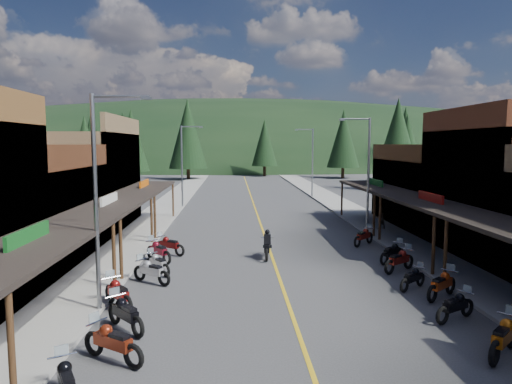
{
  "coord_description": "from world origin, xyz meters",
  "views": [
    {
      "loc": [
        -2.13,
        -22.62,
        6.21
      ],
      "look_at": [
        -0.59,
        7.93,
        3.0
      ],
      "focal_mm": 32.0,
      "sensor_mm": 36.0,
      "label": 1
    }
  ],
  "objects": [
    {
      "name": "streetlight_0",
      "position": [
        -6.95,
        -6.0,
        4.46
      ],
      "size": [
        2.16,
        0.18,
        8.0
      ],
      "color": "gray",
      "rests_on": "ground"
    },
    {
      "name": "streetlight_1",
      "position": [
        -6.95,
        22.0,
        4.46
      ],
      "size": [
        2.16,
        0.18,
        8.0
      ],
      "color": "gray",
      "rests_on": "ground"
    },
    {
      "name": "bike_west_5",
      "position": [
        -6.47,
        -5.71,
        0.65
      ],
      "size": [
        1.98,
        2.29,
        1.31
      ],
      "primitive_type": null,
      "rotation": [
        0.0,
        0.0,
        0.64
      ],
      "color": "maroon",
      "rests_on": "ground"
    },
    {
      "name": "pine_10",
      "position": [
        -18.0,
        50.0,
        6.78
      ],
      "size": [
        5.38,
        5.38,
        11.6
      ],
      "color": "black",
      "rests_on": "ground"
    },
    {
      "name": "pine_1",
      "position": [
        -24.0,
        70.0,
        7.24
      ],
      "size": [
        5.88,
        5.88,
        12.5
      ],
      "color": "black",
      "rests_on": "ground"
    },
    {
      "name": "bike_east_7",
      "position": [
        5.96,
        -1.24,
        0.63
      ],
      "size": [
        2.23,
        1.88,
        1.27
      ],
      "primitive_type": null,
      "rotation": [
        0.0,
        0.0,
        -0.95
      ],
      "color": "maroon",
      "rests_on": "ground"
    },
    {
      "name": "bike_west_4",
      "position": [
        -5.74,
        -7.76,
        0.64
      ],
      "size": [
        2.03,
        2.19,
        1.28
      ],
      "primitive_type": null,
      "rotation": [
        0.0,
        0.0,
        0.71
      ],
      "color": "black",
      "rests_on": "ground"
    },
    {
      "name": "bike_east_3",
      "position": [
        5.75,
        -10.21,
        0.66
      ],
      "size": [
        2.2,
        2.13,
        1.31
      ],
      "primitive_type": null,
      "rotation": [
        0.0,
        0.0,
        -0.81
      ],
      "color": "#BF5A0D",
      "rests_on": "ground"
    },
    {
      "name": "pine_2",
      "position": [
        -10.0,
        58.0,
        7.99
      ],
      "size": [
        6.72,
        6.72,
        14.0
      ],
      "color": "black",
      "rests_on": "ground"
    },
    {
      "name": "bike_east_8",
      "position": [
        6.21,
        0.46,
        0.6
      ],
      "size": [
        2.08,
        1.87,
        1.21
      ],
      "primitive_type": null,
      "rotation": [
        0.0,
        0.0,
        -0.89
      ],
      "color": "black",
      "rests_on": "ground"
    },
    {
      "name": "shop_east_3",
      "position": [
        13.75,
        11.3,
        2.53
      ],
      "size": [
        10.9,
        10.2,
        6.2
      ],
      "color": "#4C2D16",
      "rests_on": "ground"
    },
    {
      "name": "rider_on_bike",
      "position": [
        -0.29,
        1.75,
        0.66
      ],
      "size": [
        0.93,
        2.23,
        1.65
      ],
      "rotation": [
        0.0,
        0.0,
        -0.1
      ],
      "color": "black",
      "rests_on": "ground"
    },
    {
      "name": "bike_west_8",
      "position": [
        -6.1,
        1.27,
        0.64
      ],
      "size": [
        2.02,
        2.21,
        1.29
      ],
      "primitive_type": null,
      "rotation": [
        0.0,
        0.0,
        0.7
      ],
      "color": "maroon",
      "rests_on": "ground"
    },
    {
      "name": "bike_west_6",
      "position": [
        -5.8,
        -2.54,
        0.62
      ],
      "size": [
        2.17,
        1.85,
        1.23
      ],
      "primitive_type": null,
      "rotation": [
        0.0,
        0.0,
        0.94
      ],
      "color": "#A9A9AF",
      "rests_on": "ground"
    },
    {
      "name": "bike_west_2",
      "position": [
        -6.13,
        -12.07,
        0.59
      ],
      "size": [
        1.57,
        2.16,
        1.18
      ],
      "primitive_type": null,
      "rotation": [
        0.0,
        0.0,
        0.48
      ],
      "color": "black",
      "rests_on": "ground"
    },
    {
      "name": "centerline",
      "position": [
        0.0,
        20.0,
        0.01
      ],
      "size": [
        0.15,
        90.0,
        0.01
      ],
      "primitive_type": "cube",
      "color": "gold",
      "rests_on": "ground"
    },
    {
      "name": "bike_east_9",
      "position": [
        5.88,
        4.61,
        0.62
      ],
      "size": [
        2.02,
        2.04,
        1.23
      ],
      "primitive_type": null,
      "rotation": [
        0.0,
        0.0,
        -0.78
      ],
      "color": "maroon",
      "rests_on": "ground"
    },
    {
      "name": "pine_11",
      "position": [
        20.0,
        38.0,
        7.19
      ],
      "size": [
        5.82,
        5.82,
        12.4
      ],
      "color": "black",
      "rests_on": "ground"
    },
    {
      "name": "bike_west_9",
      "position": [
        -5.74,
        2.79,
        0.61
      ],
      "size": [
        2.15,
        1.8,
        1.22
      ],
      "primitive_type": null,
      "rotation": [
        0.0,
        0.0,
        0.96
      ],
      "color": "#620D0D",
      "rests_on": "ground"
    },
    {
      "name": "bike_east_5",
      "position": [
        6.27,
        -5.13,
        0.63
      ],
      "size": [
        2.18,
        1.97,
        1.26
      ],
      "primitive_type": null,
      "rotation": [
        0.0,
        0.0,
        -0.88
      ],
      "color": "#BC3A0D",
      "rests_on": "ground"
    },
    {
      "name": "pedestrian_east_b",
      "position": [
        8.4,
        9.19,
        0.97
      ],
      "size": [
        0.91,
        0.71,
        1.64
      ],
      "primitive_type": "imported",
      "rotation": [
        0.0,
        0.0,
        3.5
      ],
      "color": "brown",
      "rests_on": "sidewalk_east"
    },
    {
      "name": "pine_0",
      "position": [
        -40.0,
        62.0,
        6.48
      ],
      "size": [
        5.04,
        5.04,
        11.0
      ],
      "color": "black",
      "rests_on": "ground"
    },
    {
      "name": "streetlight_3",
      "position": [
        6.95,
        30.0,
        4.46
      ],
      "size": [
        2.16,
        0.18,
        8.0
      ],
      "color": "gray",
      "rests_on": "ground"
    },
    {
      "name": "shop_west_3",
      "position": [
        -13.78,
        11.3,
        3.52
      ],
      "size": [
        10.9,
        10.2,
        8.2
      ],
      "color": "brown",
      "rests_on": "ground"
    },
    {
      "name": "bike_east_6",
      "position": [
        5.55,
        -3.93,
        0.53
      ],
      "size": [
        1.84,
        1.65,
        1.06
      ],
      "primitive_type": null,
      "rotation": [
        0.0,
        0.0,
        -0.89
      ],
      "color": "black",
      "rests_on": "ground"
    },
    {
      "name": "bike_east_4",
      "position": [
        5.68,
        -7.44,
        0.57
      ],
      "size": [
        2.07,
        1.56,
        1.14
      ],
      "primitive_type": null,
      "rotation": [
        0.0,
        0.0,
        -1.06
      ],
      "color": "black",
      "rests_on": "ground"
    },
    {
      "name": "pine_3",
      "position": [
        4.0,
        66.0,
        6.48
      ],
      "size": [
        5.04,
        5.04,
        11.0
      ],
      "color": "black",
      "rests_on": "ground"
    },
    {
      "name": "pine_5",
      "position": [
        34.0,
        72.0,
        7.99
      ],
      "size": [
        6.72,
        6.72,
        14.0
      ],
      "color": "black",
      "rests_on": "ground"
    },
    {
      "name": "bike_west_7",
      "position": [
        -5.76,
        -1.06,
        0.57
      ],
      "size": [
        1.79,
        1.97,
        1.15
      ],
      "primitive_type": null,
      "rotation": [
        0.0,
        0.0,
        0.69
      ],
      "color": "#A5A3A9",
      "rests_on": "ground"
    },
    {
      "name": "pine_4",
      "position": [
        18.0,
        60.0,
        7.24
      ],
      "size": [
        5.88,
        5.88,
        12.5
      ],
      "color": "black",
      "rests_on": "ground"
    },
    {
      "name": "shop_west_2",
      "position": [
        -13.75,
        1.7,
        2.53
      ],
      "size": [
        10.9,
        9.0,
        6.2
      ],
      "color": "#3F2111",
      "rests_on": "ground"
    },
    {
      "name": "sidewalk_east",
      "position": [
        8.7,
        20.0,
        0.07
      ],
      "size": [
        3.4,
        94.0,
        0.15
      ],
      "primitive_type": "cube",
      "color": "gray",
      "rests_on": "ground"
    },
    {
      "name": "bike_west_3",
      "position": [
        -5.57,
        -9.99,
        0.65
      ],
      "size": [
        2.31,
        1.9,
        1.3
      ],
      "primitive_type": null,
      "rotation": [
        0.0,
        0.0,
        0.98
      ],
      "color": "maroon",
      "rests_on": "ground"
    },
    {
      "name": "ridge_hill",
      "position": [
        0.0,
        135.0,
        0.0
      ],
      "size": [
        310.0,
        140.0,
        60.0
      ],
      "primitive_type": "ellipsoid",
      "color": "black",
      "rests_on": "ground"
    },
    {
      "name": "pine_7",
      "position": [
        -32.0,
        76.0,
        7.24
      ],
      "size": [
        5.88,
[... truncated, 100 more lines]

